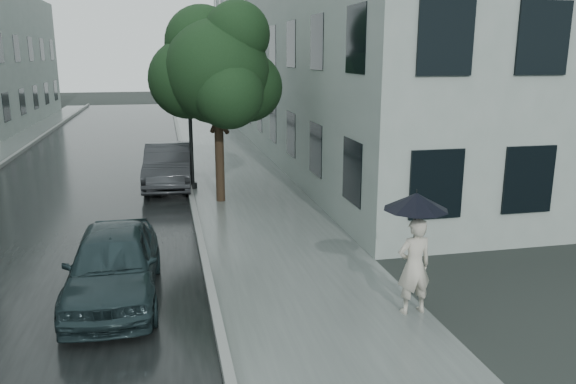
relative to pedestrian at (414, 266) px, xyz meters
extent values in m
plane|color=black|center=(-1.70, 1.00, -0.84)|extent=(120.00, 120.00, 0.00)
cube|color=slate|center=(-1.45, 13.00, -0.84)|extent=(3.50, 60.00, 0.01)
cube|color=slate|center=(-3.27, 13.00, -0.77)|extent=(0.15, 60.00, 0.15)
cube|color=black|center=(-6.78, 13.00, -0.84)|extent=(6.85, 60.00, 0.00)
cube|color=#8D9A94|center=(3.80, 20.50, 3.66)|extent=(7.00, 36.00, 9.00)
cube|color=black|center=(0.32, 20.50, 3.66)|extent=(0.08, 32.40, 7.20)
cube|color=black|center=(-12.02, 31.00, 3.16)|extent=(0.08, 16.20, 6.40)
imported|color=#B8B2A2|center=(0.00, 0.00, 0.00)|extent=(0.63, 0.44, 1.67)
cylinder|color=black|center=(-0.04, -0.02, 0.58)|extent=(0.02, 0.02, 0.82)
cone|color=black|center=(-0.04, -0.02, 1.12)|extent=(1.24, 1.24, 0.28)
cylinder|color=black|center=(-0.04, -0.02, 1.28)|extent=(0.02, 0.02, 0.08)
cylinder|color=black|center=(-0.04, -0.02, 0.14)|extent=(0.03, 0.03, 0.06)
cylinder|color=#332619|center=(-2.42, 8.21, 0.48)|extent=(0.26, 0.26, 2.65)
sphere|color=#17341A|center=(-2.42, 8.21, 2.95)|extent=(2.97, 2.97, 2.97)
sphere|color=#17341A|center=(-1.50, 8.55, 2.49)|extent=(2.05, 2.05, 2.05)
sphere|color=#17341A|center=(-3.22, 8.67, 2.73)|extent=(2.29, 2.29, 2.29)
sphere|color=#17341A|center=(-2.19, 7.41, 2.37)|extent=(1.93, 1.93, 1.93)
sphere|color=#17341A|center=(-2.76, 8.89, 3.75)|extent=(2.17, 2.17, 2.17)
sphere|color=#17341A|center=(-1.85, 7.98, 3.98)|extent=(1.84, 1.84, 1.84)
cylinder|color=black|center=(-3.15, 10.00, 1.47)|extent=(0.12, 0.12, 4.62)
cylinder|color=black|center=(-3.15, 10.00, -0.74)|extent=(0.28, 0.28, 0.20)
cylinder|color=black|center=(-3.40, 10.04, 3.78)|extent=(0.51, 0.16, 0.08)
sphere|color=silver|center=(-3.69, 10.08, 3.73)|extent=(0.32, 0.32, 0.32)
imported|color=#1B2A2E|center=(-4.96, 1.66, -0.18)|extent=(1.60, 3.87, 1.31)
imported|color=#26292C|center=(-3.90, 10.53, -0.14)|extent=(1.68, 4.28, 1.39)
camera|label=1|loc=(-3.94, -8.12, 3.43)|focal=35.00mm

